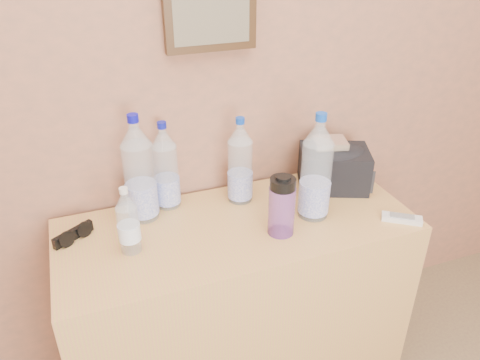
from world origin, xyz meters
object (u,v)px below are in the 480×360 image
(pet_large_c, at_px, (240,165))
(pet_large_d, at_px, (316,173))
(sunglasses, at_px, (73,234))
(pet_small, at_px, (128,224))
(ac_remote, at_px, (402,219))
(dresser, at_px, (238,306))
(pet_large_a, at_px, (139,174))
(pet_large_b, at_px, (166,170))
(nalgene_bottle, at_px, (282,205))
(foil_packet, at_px, (330,143))
(toiletry_bag, at_px, (334,166))

(pet_large_c, relative_size, pet_large_d, 0.85)
(sunglasses, bearing_deg, pet_small, -68.64)
(ac_remote, bearing_deg, pet_large_c, -179.90)
(dresser, distance_m, pet_large_a, 0.63)
(pet_large_d, bearing_deg, pet_large_b, 152.27)
(pet_large_d, distance_m, sunglasses, 0.81)
(pet_large_a, bearing_deg, pet_large_d, -19.34)
(dresser, xyz_separation_m, pet_large_c, (0.06, 0.15, 0.52))
(sunglasses, bearing_deg, pet_large_a, -19.83)
(pet_large_a, xyz_separation_m, pet_large_b, (0.10, 0.05, -0.03))
(dresser, height_order, pet_large_c, pet_large_c)
(nalgene_bottle, distance_m, sunglasses, 0.67)
(pet_small, distance_m, nalgene_bottle, 0.48)
(pet_large_c, xyz_separation_m, pet_large_d, (0.20, -0.18, 0.02))
(foil_packet, bearing_deg, dresser, -163.39)
(dresser, height_order, foil_packet, foil_packet)
(pet_large_b, bearing_deg, nalgene_bottle, -43.97)
(dresser, distance_m, foil_packet, 0.70)
(dresser, distance_m, pet_large_b, 0.59)
(ac_remote, relative_size, toiletry_bag, 0.53)
(pet_large_a, distance_m, pet_large_d, 0.58)
(toiletry_bag, bearing_deg, foil_packet, -173.04)
(sunglasses, distance_m, foil_packet, 0.94)
(sunglasses, height_order, toiletry_bag, toiletry_bag)
(pet_large_a, relative_size, sunglasses, 2.65)
(pet_large_d, height_order, nalgene_bottle, pet_large_d)
(pet_large_b, height_order, foil_packet, pet_large_b)
(pet_large_a, distance_m, pet_large_c, 0.35)
(sunglasses, height_order, foil_packet, foil_packet)
(pet_large_c, height_order, sunglasses, pet_large_c)
(pet_large_d, xyz_separation_m, foil_packet, (0.14, 0.16, 0.02))
(sunglasses, xyz_separation_m, ac_remote, (1.05, -0.28, -0.01))
(sunglasses, bearing_deg, foil_packet, -31.33)
(pet_large_c, relative_size, pet_small, 1.43)
(dresser, height_order, sunglasses, sunglasses)
(pet_large_d, relative_size, foil_packet, 3.20)
(pet_large_a, height_order, sunglasses, pet_large_a)
(pet_large_b, bearing_deg, toiletry_bag, -8.04)
(pet_large_d, relative_size, toiletry_bag, 1.49)
(pet_large_b, height_order, sunglasses, pet_large_b)
(pet_large_b, xyz_separation_m, pet_large_d, (0.46, -0.24, 0.02))
(pet_large_c, relative_size, foil_packet, 2.73)
(pet_large_d, bearing_deg, foil_packet, 48.07)
(pet_large_b, bearing_deg, pet_small, -127.31)
(pet_large_c, bearing_deg, dresser, -113.10)
(nalgene_bottle, relative_size, sunglasses, 1.48)
(pet_large_c, bearing_deg, pet_small, -158.77)
(nalgene_bottle, relative_size, ac_remote, 1.58)
(dresser, relative_size, ac_remote, 9.05)
(pet_large_b, xyz_separation_m, foil_packet, (0.60, -0.08, 0.04))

